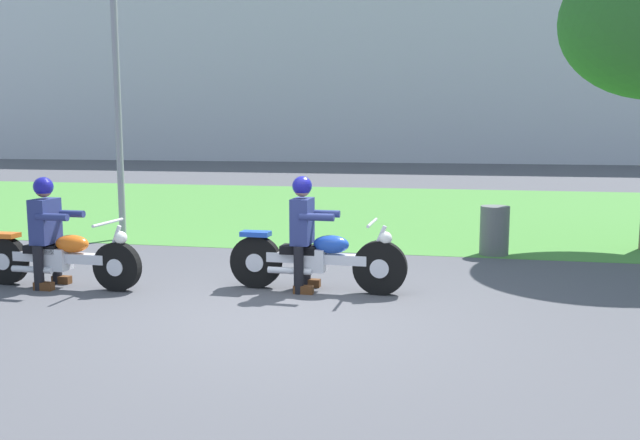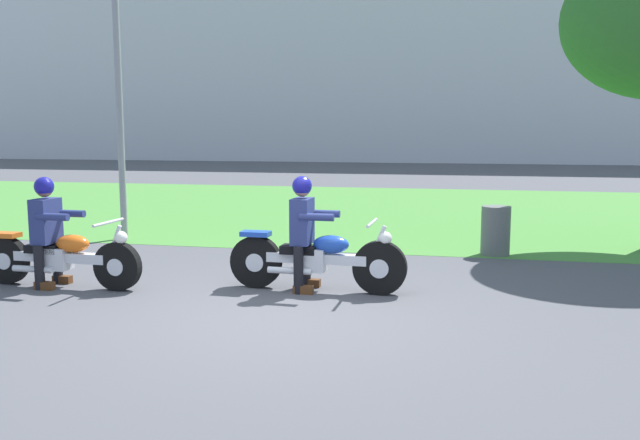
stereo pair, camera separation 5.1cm
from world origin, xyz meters
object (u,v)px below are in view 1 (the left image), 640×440
streetlight_pole (122,44)px  trash_can (494,230)px  rider_lead (304,224)px  motorcycle_lead (317,259)px  rider_follow (47,223)px  motorcycle_follow (60,258)px

streetlight_pole → trash_can: 7.07m
rider_lead → trash_can: rider_lead is taller
motorcycle_lead → rider_follow: (-3.34, -0.47, 0.41)m
motorcycle_follow → streetlight_pole: streetlight_pole is taller
trash_can → rider_lead: bearing=-130.0°
motorcycle_follow → trash_can: (5.42, 3.36, 0.01)m
trash_can → rider_follow: bearing=-149.1°
trash_can → motorcycle_lead: bearing=-128.0°
motorcycle_lead → trash_can: motorcycle_lead is taller
rider_follow → rider_lead: bearing=9.9°
motorcycle_lead → streetlight_pole: bearing=144.8°
rider_follow → streetlight_pole: streetlight_pole is taller
motorcycle_lead → rider_follow: bearing=-170.6°
rider_lead → trash_can: 3.78m
motorcycle_follow → streetlight_pole: size_ratio=0.40×
motorcycle_follow → trash_can: motorcycle_follow is taller
rider_follow → motorcycle_lead: bearing=9.4°
rider_follow → streetlight_pole: size_ratio=0.25×
motorcycle_follow → rider_follow: bearing=179.1°
motorcycle_follow → rider_lead: bearing=10.5°
motorcycle_lead → motorcycle_follow: bearing=-170.1°
streetlight_pole → trash_can: (6.38, -0.19, -3.05)m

